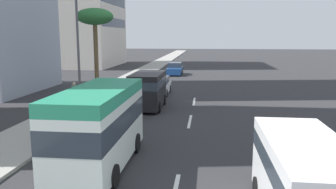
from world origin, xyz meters
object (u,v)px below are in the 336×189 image
at_px(pedestrian_by_tree, 94,88).
at_px(minibus_lead, 100,124).
at_px(pedestrian_near_lamp, 75,93).
at_px(car_second, 159,86).
at_px(palm_tree, 95,19).
at_px(street_lamp, 80,43).
at_px(van_fifth, 148,88).
at_px(van_third, 305,179).
at_px(car_fourth, 175,69).

bearing_deg(pedestrian_by_tree, minibus_lead, -115.02).
distance_m(minibus_lead, pedestrian_near_lamp, 12.14).
distance_m(car_second, pedestrian_by_tree, 5.92).
bearing_deg(minibus_lead, palm_tree, -161.47).
bearing_deg(palm_tree, street_lamp, -167.09).
bearing_deg(car_second, street_lamp, -17.85).
height_order(pedestrian_near_lamp, palm_tree, palm_tree).
relative_size(van_fifth, street_lamp, 0.64).
bearing_deg(pedestrian_near_lamp, van_third, 164.96).
bearing_deg(pedestrian_by_tree, car_fourth, 31.70).
distance_m(car_fourth, van_fifth, 21.30).
bearing_deg(minibus_lead, van_third, 61.48).
bearing_deg(pedestrian_near_lamp, pedestrian_by_tree, -67.16).
bearing_deg(car_second, palm_tree, -82.86).
xyz_separation_m(car_second, pedestrian_by_tree, (-3.66, 4.64, 0.30)).
bearing_deg(street_lamp, car_second, -17.85).
bearing_deg(car_second, car_fourth, 179.97).
bearing_deg(car_second, pedestrian_by_tree, -51.77).
bearing_deg(car_fourth, van_third, 10.73).
xyz_separation_m(car_second, car_fourth, (15.28, -0.01, 0.04)).
xyz_separation_m(car_second, pedestrian_near_lamp, (-6.30, 5.22, 0.33)).
bearing_deg(van_fifth, pedestrian_by_tree, -116.35).
distance_m(van_fifth, pedestrian_near_lamp, 5.34).
bearing_deg(car_second, minibus_lead, 0.45).
distance_m(car_fourth, street_lamp, 25.86).
height_order(pedestrian_near_lamp, pedestrian_by_tree, pedestrian_near_lamp).
bearing_deg(pedestrian_near_lamp, street_lamp, 152.94).
bearing_deg(car_fourth, pedestrian_by_tree, -13.81).
distance_m(pedestrian_near_lamp, pedestrian_by_tree, 2.71).
height_order(car_fourth, palm_tree, palm_tree).
xyz_separation_m(minibus_lead, street_lamp, (7.10, 3.38, 2.96)).
height_order(palm_tree, street_lamp, street_lamp).
relative_size(van_third, car_fourth, 1.16).
height_order(minibus_lead, van_fifth, minibus_lead).
distance_m(van_third, street_lamp, 15.11).
distance_m(van_third, palm_tree, 24.14).
distance_m(minibus_lead, car_second, 17.20).
bearing_deg(car_fourth, palm_tree, -18.72).
distance_m(minibus_lead, car_fourth, 32.47).
bearing_deg(street_lamp, pedestrian_near_lamp, 27.73).
bearing_deg(van_third, street_lamp, 43.20).
height_order(van_fifth, pedestrian_by_tree, van_fifth).
bearing_deg(car_second, pedestrian_near_lamp, -39.65).
xyz_separation_m(pedestrian_near_lamp, pedestrian_by_tree, (2.65, -0.58, -0.03)).
height_order(van_third, palm_tree, palm_tree).
bearing_deg(palm_tree, van_fifth, -134.15).
height_order(car_second, pedestrian_by_tree, pedestrian_by_tree).
relative_size(van_fifth, palm_tree, 0.65).
xyz_separation_m(van_third, street_lamp, (10.75, 10.10, 3.29)).
relative_size(pedestrian_near_lamp, palm_tree, 0.23).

